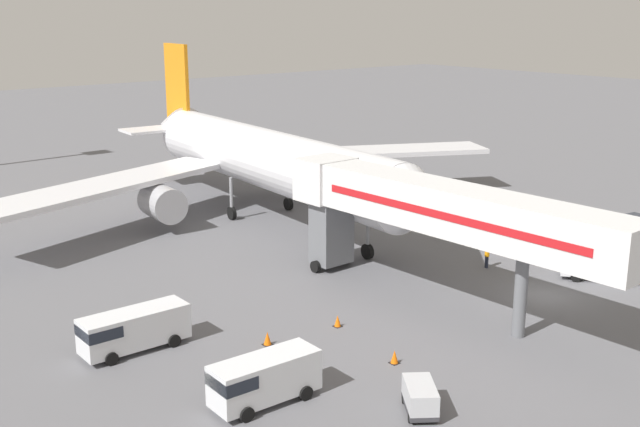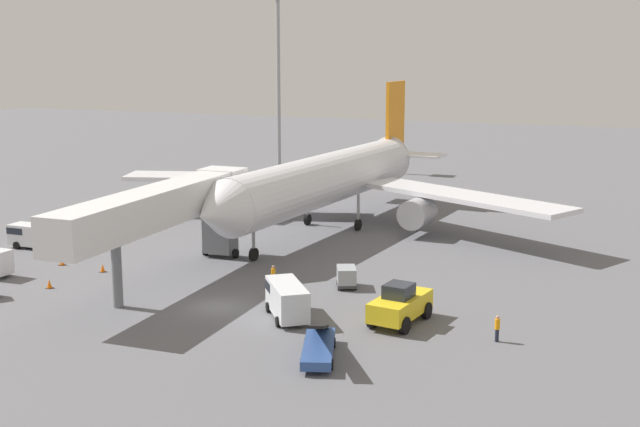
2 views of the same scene
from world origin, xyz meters
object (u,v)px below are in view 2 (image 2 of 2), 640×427
at_px(pushback_tug, 400,305).
at_px(safety_cone_bravo, 103,268).
at_px(service_van_mid_center, 287,298).
at_px(ground_crew_worker_foreground, 273,276).
at_px(jet_bridge, 166,208).
at_px(baggage_cart_far_left, 346,276).
at_px(apron_light_mast, 278,45).
at_px(safety_cone_charlie, 62,261).
at_px(ground_crew_worker_midground, 497,328).
at_px(safety_cone_alpha, 49,284).
at_px(belt_loader_truck, 318,346).
at_px(airplane_at_gate, 330,179).
at_px(service_van_near_center, 37,235).

distance_m(pushback_tug, safety_cone_bravo, 25.85).
relative_size(service_van_mid_center, ground_crew_worker_foreground, 3.08).
relative_size(jet_bridge, baggage_cart_far_left, 9.54).
height_order(safety_cone_bravo, apron_light_mast, apron_light_mast).
bearing_deg(pushback_tug, safety_cone_charlie, 173.09).
bearing_deg(baggage_cart_far_left, service_van_mid_center, -98.36).
height_order(pushback_tug, ground_crew_worker_midground, pushback_tug).
xyz_separation_m(pushback_tug, safety_cone_alpha, (-26.48, -2.17, -0.92)).
relative_size(belt_loader_truck, safety_cone_bravo, 9.05).
bearing_deg(baggage_cart_far_left, ground_crew_worker_midground, -30.84).
height_order(belt_loader_truck, baggage_cart_far_left, belt_loader_truck).
height_order(service_van_mid_center, ground_crew_worker_foreground, service_van_mid_center).
distance_m(pushback_tug, baggage_cart_far_left, 8.88).
xyz_separation_m(airplane_at_gate, safety_cone_alpha, (-11.61, -27.43, -4.61)).
bearing_deg(service_van_mid_center, safety_cone_charlie, 166.84).
height_order(airplane_at_gate, pushback_tug, airplane_at_gate).
xyz_separation_m(service_van_mid_center, service_van_near_center, (-28.56, 9.17, -0.11)).
bearing_deg(safety_cone_charlie, safety_cone_bravo, -6.58).
distance_m(ground_crew_worker_midground, apron_light_mast, 79.20).
distance_m(service_van_near_center, safety_cone_alpha, 13.50).
bearing_deg(baggage_cart_far_left, belt_loader_truck, -75.80).
relative_size(jet_bridge, ground_crew_worker_midground, 14.18).
relative_size(jet_bridge, safety_cone_charlie, 32.45).
relative_size(safety_cone_bravo, safety_cone_charlie, 0.92).
bearing_deg(safety_cone_alpha, airplane_at_gate, 67.06).
relative_size(jet_bridge, safety_cone_bravo, 35.43).
bearing_deg(safety_cone_bravo, ground_crew_worker_midground, -7.49).
bearing_deg(safety_cone_alpha, safety_cone_charlie, 121.67).
xyz_separation_m(baggage_cart_far_left, ground_crew_worker_midground, (12.59, -7.52, 0.03)).
relative_size(service_van_near_center, apron_light_mast, 0.22).
xyz_separation_m(jet_bridge, safety_cone_bravo, (-6.49, 0.51, -5.44)).
bearing_deg(jet_bridge, service_van_near_center, 163.78).
xyz_separation_m(jet_bridge, ground_crew_worker_midground, (25.63, -3.72, -4.88)).
bearing_deg(safety_cone_alpha, ground_crew_worker_midground, 1.88).
distance_m(service_van_near_center, safety_cone_charlie, 7.01).
distance_m(safety_cone_alpha, safety_cone_charlie, 6.83).
bearing_deg(jet_bridge, service_van_mid_center, -19.97).
height_order(belt_loader_truck, ground_crew_worker_midground, belt_loader_truck).
bearing_deg(apron_light_mast, service_van_mid_center, -64.55).
bearing_deg(safety_cone_charlie, jet_bridge, -5.32).
distance_m(airplane_at_gate, safety_cone_alpha, 30.14).
relative_size(service_van_mid_center, safety_cone_bravo, 7.79).
distance_m(baggage_cart_far_left, ground_crew_worker_foreground, 5.45).
distance_m(service_van_mid_center, baggage_cart_far_left, 8.21).
height_order(jet_bridge, safety_cone_alpha, jet_bridge).
bearing_deg(apron_light_mast, pushback_tug, -58.79).
relative_size(pushback_tug, service_van_near_center, 1.00).
height_order(safety_cone_charlie, apron_light_mast, apron_light_mast).
relative_size(ground_crew_worker_foreground, safety_cone_alpha, 2.45).
xyz_separation_m(jet_bridge, baggage_cart_far_left, (13.04, 3.80, -4.91)).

